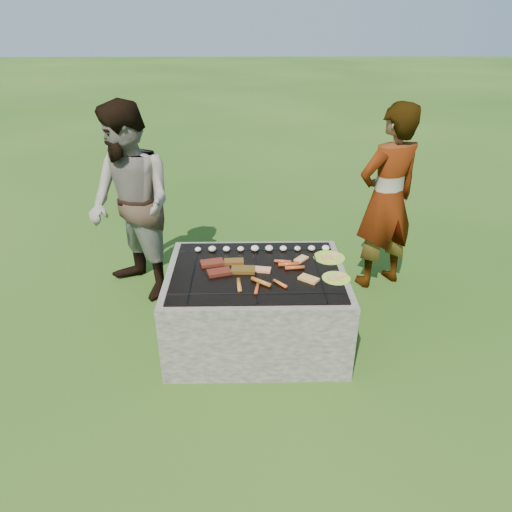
{
  "coord_description": "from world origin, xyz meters",
  "views": [
    {
      "loc": [
        -0.05,
        -2.88,
        2.23
      ],
      "look_at": [
        0.0,
        0.05,
        0.7
      ],
      "focal_mm": 32.0,
      "sensor_mm": 36.0,
      "label": 1
    }
  ],
  "objects_px": {
    "fire_pit": "(256,308)",
    "bystander": "(131,205)",
    "plate_far": "(329,258)",
    "cook": "(387,199)",
    "plate_near": "(336,278)"
  },
  "relations": [
    {
      "from": "fire_pit",
      "to": "plate_near",
      "type": "distance_m",
      "value": 0.66
    },
    {
      "from": "plate_far",
      "to": "cook",
      "type": "relative_size",
      "value": 0.19
    },
    {
      "from": "plate_far",
      "to": "plate_near",
      "type": "xyz_separation_m",
      "value": [
        0.0,
        -0.31,
        -0.0
      ]
    },
    {
      "from": "bystander",
      "to": "plate_near",
      "type": "bearing_deg",
      "value": 18.38
    },
    {
      "from": "plate_near",
      "to": "bystander",
      "type": "xyz_separation_m",
      "value": [
        -1.59,
        0.85,
        0.23
      ]
    },
    {
      "from": "fire_pit",
      "to": "bystander",
      "type": "bearing_deg",
      "value": 145.12
    },
    {
      "from": "fire_pit",
      "to": "plate_near",
      "type": "height_order",
      "value": "plate_near"
    },
    {
      "from": "plate_near",
      "to": "cook",
      "type": "relative_size",
      "value": 0.14
    },
    {
      "from": "bystander",
      "to": "cook",
      "type": "bearing_deg",
      "value": 49.76
    },
    {
      "from": "plate_far",
      "to": "cook",
      "type": "distance_m",
      "value": 0.92
    },
    {
      "from": "plate_far",
      "to": "bystander",
      "type": "distance_m",
      "value": 1.7
    },
    {
      "from": "cook",
      "to": "bystander",
      "type": "relative_size",
      "value": 0.98
    },
    {
      "from": "cook",
      "to": "fire_pit",
      "type": "bearing_deg",
      "value": 12.97
    },
    {
      "from": "fire_pit",
      "to": "plate_near",
      "type": "relative_size",
      "value": 5.48
    },
    {
      "from": "fire_pit",
      "to": "cook",
      "type": "relative_size",
      "value": 0.78
    }
  ]
}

